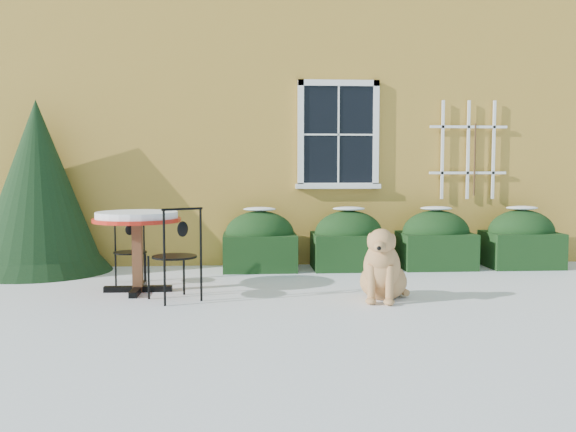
{
  "coord_description": "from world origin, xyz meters",
  "views": [
    {
      "loc": [
        -0.55,
        -6.68,
        1.49
      ],
      "look_at": [
        0.0,
        1.0,
        0.9
      ],
      "focal_mm": 40.0,
      "sensor_mm": 36.0,
      "label": 1
    }
  ],
  "objects": [
    {
      "name": "patio_chair_far",
      "position": [
        -1.98,
        1.55,
        0.44
      ],
      "size": [
        0.46,
        0.45,
        0.87
      ],
      "rotation": [
        0.0,
        0.0,
        0.19
      ],
      "color": "black",
      "rests_on": "ground"
    },
    {
      "name": "evergreen_shrub",
      "position": [
        -3.43,
        2.61,
        0.98
      ],
      "size": [
        2.01,
        2.01,
        2.43
      ],
      "rotation": [
        0.0,
        0.0,
        0.24
      ],
      "color": "black",
      "rests_on": "ground"
    },
    {
      "name": "ground",
      "position": [
        0.0,
        0.0,
        0.0
      ],
      "size": [
        80.0,
        80.0,
        0.0
      ],
      "primitive_type": "plane",
      "color": "white",
      "rests_on": "ground"
    },
    {
      "name": "dog",
      "position": [
        1.01,
        0.3,
        0.34
      ],
      "size": [
        0.69,
        0.9,
        0.84
      ],
      "rotation": [
        0.0,
        0.0,
        -0.31
      ],
      "color": "tan",
      "rests_on": "ground"
    },
    {
      "name": "hedge_row",
      "position": [
        1.65,
        2.55,
        0.4
      ],
      "size": [
        4.95,
        0.8,
        0.91
      ],
      "color": "black",
      "rests_on": "ground"
    },
    {
      "name": "house",
      "position": [
        0.0,
        7.0,
        3.22
      ],
      "size": [
        12.4,
        8.4,
        6.4
      ],
      "color": "gold",
      "rests_on": "ground"
    },
    {
      "name": "patio_chair_near",
      "position": [
        -1.28,
        0.45,
        0.52
      ],
      "size": [
        0.64,
        0.63,
        1.05
      ],
      "rotation": [
        0.0,
        0.0,
        3.68
      ],
      "color": "black",
      "rests_on": "ground"
    },
    {
      "name": "bistro_table",
      "position": [
        -1.8,
        1.0,
        0.8
      ],
      "size": [
        1.03,
        1.03,
        0.96
      ],
      "rotation": [
        0.0,
        0.0,
        -0.32
      ],
      "color": "black",
      "rests_on": "ground"
    }
  ]
}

